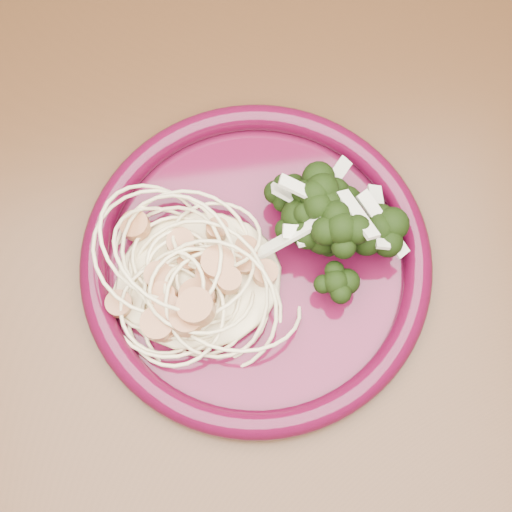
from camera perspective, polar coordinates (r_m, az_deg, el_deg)
name	(u,v)px	position (r m, az deg, el deg)	size (l,w,h in m)	color
dining_table	(339,258)	(0.64, 6.63, -0.13)	(1.20, 0.80, 0.75)	#472814
dinner_plate	(256,261)	(0.52, 0.00, -0.38)	(0.30, 0.30, 0.02)	#470A20
spaghetti_pile	(198,276)	(0.51, -4.68, -1.57)	(0.12, 0.11, 0.03)	beige
scallop_cluster	(194,260)	(0.48, -4.99, -0.34)	(0.12, 0.12, 0.04)	#B17345
broccoli_pile	(327,228)	(0.51, 5.70, 2.23)	(0.08, 0.14, 0.05)	black
onion_garnish	(331,212)	(0.48, 6.03, 3.53)	(0.06, 0.09, 0.05)	beige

